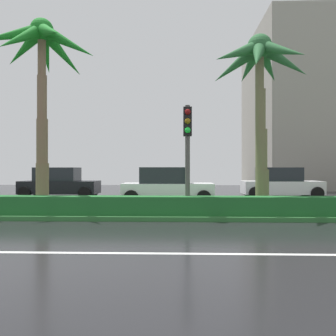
{
  "coord_description": "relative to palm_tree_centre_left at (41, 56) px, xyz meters",
  "views": [
    {
      "loc": [
        5.29,
        -4.76,
        1.66
      ],
      "look_at": [
        4.74,
        12.59,
        1.69
      ],
      "focal_mm": 37.11,
      "sensor_mm": 36.0,
      "label": 1
    }
  ],
  "objects": [
    {
      "name": "ground_plane",
      "position": [
        0.14,
        0.31,
        -6.12
      ],
      "size": [
        90.0,
        42.0,
        0.1
      ],
      "primitive_type": "cube",
      "color": "black"
    },
    {
      "name": "median_hedge",
      "position": [
        0.14,
        -2.09,
        -5.62
      ],
      "size": [
        76.5,
        0.7,
        0.6
      ],
      "color": "#1E6028",
      "rests_on": "median_strip"
    },
    {
      "name": "traffic_signal_median_right",
      "position": [
        5.71,
        -1.86,
        -3.42
      ],
      "size": [
        0.28,
        0.43,
        3.63
      ],
      "color": "#4C4C47",
      "rests_on": "median_strip"
    },
    {
      "name": "palm_tree_centre_left",
      "position": [
        0.0,
        0.0,
        0.0
      ],
      "size": [
        4.54,
        4.44,
        7.43
      ],
      "color": "brown",
      "rests_on": "median_strip"
    },
    {
      "name": "car_in_traffic_second",
      "position": [
        4.85,
        3.15,
        -5.25
      ],
      "size": [
        4.3,
        2.02,
        1.72
      ],
      "color": "white",
      "rests_on": "ground_plane"
    },
    {
      "name": "median_strip",
      "position": [
        0.14,
        -0.69,
        -6.0
      ],
      "size": [
        85.5,
        4.0,
        0.15
      ],
      "primitive_type": "cube",
      "color": "#2D6B33",
      "rests_on": "ground_plane"
    },
    {
      "name": "car_in_traffic_leading",
      "position": [
        -1.38,
        6.06,
        -5.25
      ],
      "size": [
        4.3,
        2.02,
        1.72
      ],
      "color": "black",
      "rests_on": "ground_plane"
    },
    {
      "name": "palm_tree_centre",
      "position": [
        8.4,
        -0.57,
        -0.81
      ],
      "size": [
        3.9,
        3.91,
        6.47
      ],
      "color": "#686544",
      "rests_on": "median_strip"
    },
    {
      "name": "car_in_traffic_third",
      "position": [
        11.12,
        6.21,
        -5.25
      ],
      "size": [
        4.3,
        2.02,
        1.72
      ],
      "color": "white",
      "rests_on": "ground_plane"
    }
  ]
}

